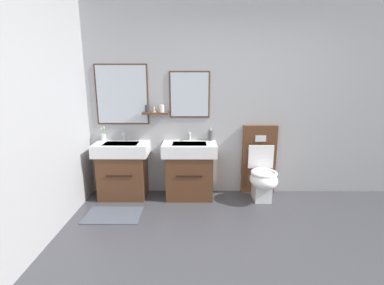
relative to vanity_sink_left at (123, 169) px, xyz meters
name	(u,v)px	position (x,y,z in m)	size (l,w,h in m)	color
wall_back	(243,101)	(1.68, 0.25, 0.92)	(4.64, 0.27, 2.66)	#A8A8AA
bath_mat	(113,215)	(0.00, -0.58, -0.41)	(0.68, 0.44, 0.01)	#474C56
vanity_sink_left	(123,169)	(0.00, 0.00, 0.00)	(0.74, 0.45, 0.78)	#56331E
tap_on_left_sink	(124,135)	(0.00, 0.16, 0.44)	(0.03, 0.13, 0.11)	silver
vanity_sink_right	(190,169)	(0.93, 0.00, 0.00)	(0.74, 0.45, 0.78)	#56331E
tap_on_right_sink	(190,136)	(0.93, 0.16, 0.44)	(0.03, 0.13, 0.11)	silver
toilet	(261,172)	(1.93, -0.01, -0.04)	(0.48, 0.62, 1.00)	#56331E
toothbrush_cup	(104,137)	(-0.29, 0.15, 0.42)	(0.07, 0.07, 0.20)	silver
soap_dispenser	(211,135)	(1.23, 0.16, 0.45)	(0.06, 0.06, 0.18)	#4C4C51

